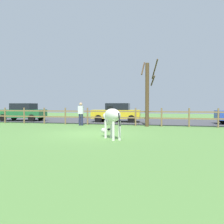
% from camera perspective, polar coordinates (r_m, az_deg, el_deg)
% --- Properties ---
extents(ground_plane, '(60.00, 60.00, 0.00)m').
position_cam_1_polar(ground_plane, '(12.26, -5.00, -5.16)').
color(ground_plane, '#5B8C42').
extents(parking_asphalt, '(28.00, 7.40, 0.05)m').
position_cam_1_polar(parking_asphalt, '(21.21, 3.49, -2.20)').
color(parking_asphalt, '#47474C').
rests_on(parking_asphalt, ground_plane).
extents(paddock_fence, '(21.53, 0.11, 1.25)m').
position_cam_1_polar(paddock_fence, '(17.05, -0.26, -0.83)').
color(paddock_fence, olive).
rests_on(paddock_fence, ground_plane).
extents(bare_tree, '(1.16, 1.08, 4.50)m').
position_cam_1_polar(bare_tree, '(16.33, 8.50, 4.59)').
color(bare_tree, '#513A23').
rests_on(bare_tree, ground_plane).
extents(zebra, '(1.40, 1.60, 1.41)m').
position_cam_1_polar(zebra, '(10.18, -0.11, -1.32)').
color(zebra, white).
rests_on(zebra, ground_plane).
extents(crow_on_grass, '(0.21, 0.10, 0.20)m').
position_cam_1_polar(crow_on_grass, '(13.11, -0.72, -4.15)').
color(crow_on_grass, black).
rests_on(crow_on_grass, ground_plane).
extents(parked_car_yellow, '(4.14, 2.17, 1.56)m').
position_cam_1_polar(parked_car_yellow, '(19.95, 1.12, -0.09)').
color(parked_car_yellow, yellow).
rests_on(parked_car_yellow, parking_asphalt).
extents(parked_car_green, '(4.14, 2.18, 1.56)m').
position_cam_1_polar(parked_car_green, '(22.84, -20.63, 0.03)').
color(parked_car_green, '#236B38').
rests_on(parked_car_green, parking_asphalt).
extents(visitor_near_fence, '(0.37, 0.23, 1.64)m').
position_cam_1_polar(visitor_near_fence, '(17.06, -7.48, -0.19)').
color(visitor_near_fence, '#232847').
rests_on(visitor_near_fence, ground_plane).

